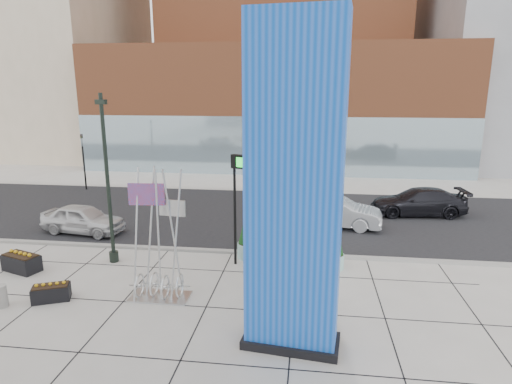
# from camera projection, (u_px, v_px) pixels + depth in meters

# --- Properties ---
(ground) EXTENTS (160.00, 160.00, 0.00)m
(ground) POSITION_uv_depth(u_px,v_px,m) (186.00, 292.00, 15.81)
(ground) COLOR #9E9991
(ground) RESTS_ON ground
(street_asphalt) EXTENTS (80.00, 12.00, 0.02)m
(street_asphalt) POSITION_uv_depth(u_px,v_px,m) (234.00, 214.00, 25.44)
(street_asphalt) COLOR black
(street_asphalt) RESTS_ON ground
(curb_edge) EXTENTS (80.00, 0.30, 0.12)m
(curb_edge) POSITION_uv_depth(u_px,v_px,m) (211.00, 251.00, 19.65)
(curb_edge) COLOR gray
(curb_edge) RESTS_ON ground
(tower_podium) EXTENTS (34.00, 10.00, 11.00)m
(tower_podium) POSITION_uv_depth(u_px,v_px,m) (275.00, 108.00, 40.39)
(tower_podium) COLOR brown
(tower_podium) RESTS_ON ground
(tower_glass_front) EXTENTS (34.00, 0.60, 5.00)m
(tower_glass_front) POSITION_uv_depth(u_px,v_px,m) (270.00, 146.00, 36.48)
(tower_glass_front) COLOR #8CA5B2
(tower_glass_front) RESTS_ON ground
(blue_pylon) EXTENTS (2.91, 1.56, 9.27)m
(blue_pylon) POSITION_uv_depth(u_px,v_px,m) (294.00, 197.00, 11.50)
(blue_pylon) COLOR blue
(blue_pylon) RESTS_ON ground
(lamp_post) EXTENTS (0.47, 0.39, 7.16)m
(lamp_post) POSITION_uv_depth(u_px,v_px,m) (109.00, 196.00, 17.90)
(lamp_post) COLOR black
(lamp_post) RESTS_ON ground
(public_art_sculpture) EXTENTS (2.11, 1.06, 4.78)m
(public_art_sculpture) POSITION_uv_depth(u_px,v_px,m) (159.00, 265.00, 15.10)
(public_art_sculpture) COLOR silver
(public_art_sculpture) RESTS_ON ground
(concrete_bollard) EXTENTS (0.40, 0.40, 0.78)m
(concrete_bollard) POSITION_uv_depth(u_px,v_px,m) (1.00, 296.00, 14.67)
(concrete_bollard) COLOR gray
(concrete_bollard) RESTS_ON ground
(overhead_street_sign) EXTENTS (2.16, 0.96, 4.74)m
(overhead_street_sign) POSITION_uv_depth(u_px,v_px,m) (254.00, 171.00, 17.27)
(overhead_street_sign) COLOR black
(overhead_street_sign) RESTS_ON ground
(round_planter_east) EXTENTS (0.89, 0.89, 2.21)m
(round_planter_east) POSITION_uv_depth(u_px,v_px,m) (334.00, 244.00, 17.68)
(round_planter_east) COLOR #90C2BB
(round_planter_east) RESTS_ON ground
(round_planter_mid) EXTENTS (1.12, 1.12, 2.81)m
(round_planter_mid) POSITION_uv_depth(u_px,v_px,m) (279.00, 234.00, 18.02)
(round_planter_mid) COLOR #90C2BB
(round_planter_mid) RESTS_ON ground
(round_planter_west) EXTENTS (0.96, 0.96, 2.40)m
(round_planter_west) POSITION_uv_depth(u_px,v_px,m) (248.00, 233.00, 18.78)
(round_planter_west) COLOR #90C2BB
(round_planter_west) RESTS_ON ground
(box_planter_north) EXTENTS (1.72, 1.23, 0.85)m
(box_planter_north) POSITION_uv_depth(u_px,v_px,m) (21.00, 262.00, 17.56)
(box_planter_north) COLOR black
(box_planter_north) RESTS_ON ground
(box_planter_south) EXTENTS (1.39, 1.06, 0.69)m
(box_planter_south) POSITION_uv_depth(u_px,v_px,m) (51.00, 292.00, 15.13)
(box_planter_south) COLOR black
(box_planter_south) RESTS_ON ground
(car_white_west) EXTENTS (4.52, 2.32, 1.47)m
(car_white_west) POSITION_uv_depth(u_px,v_px,m) (83.00, 219.00, 22.09)
(car_white_west) COLOR silver
(car_white_west) RESTS_ON ground
(car_silver_mid) EXTENTS (5.24, 2.54, 1.66)m
(car_silver_mid) POSITION_uv_depth(u_px,v_px,m) (334.00, 212.00, 23.09)
(car_silver_mid) COLOR #A4A6AC
(car_silver_mid) RESTS_ON ground
(car_dark_east) EXTENTS (5.60, 2.63, 1.58)m
(car_dark_east) POSITION_uv_depth(u_px,v_px,m) (418.00, 202.00, 25.21)
(car_dark_east) COLOR black
(car_dark_east) RESTS_ON ground
(traffic_signal) EXTENTS (0.15, 0.18, 4.10)m
(traffic_signal) POSITION_uv_depth(u_px,v_px,m) (84.00, 159.00, 31.18)
(traffic_signal) COLOR black
(traffic_signal) RESTS_ON ground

